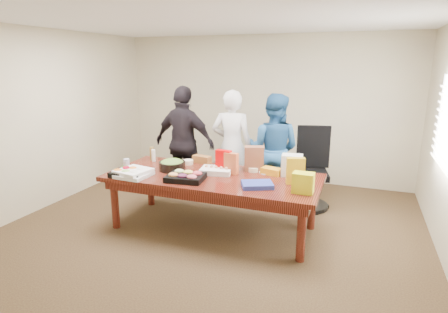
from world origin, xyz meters
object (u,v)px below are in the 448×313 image
at_px(office_chair, 310,171).
at_px(sheet_cake, 216,171).
at_px(person_center, 232,146).
at_px(salad_bowl, 172,166).
at_px(person_right, 273,149).
at_px(conference_table, 213,202).

bearing_deg(office_chair, sheet_cake, -149.66).
bearing_deg(sheet_cake, person_center, 88.61).
xyz_separation_m(sheet_cake, salad_bowl, (-0.63, -0.08, 0.02)).
bearing_deg(person_right, conference_table, 70.39).
distance_m(office_chair, salad_bowl, 2.08).
relative_size(person_right, sheet_cake, 4.26).
bearing_deg(office_chair, person_center, 168.45).
height_order(conference_table, salad_bowl, salad_bowl).
bearing_deg(sheet_cake, salad_bowl, 177.74).
relative_size(office_chair, sheet_cake, 2.93).
distance_m(conference_table, person_center, 1.25).
bearing_deg(office_chair, conference_table, -146.92).
height_order(sheet_cake, salad_bowl, salad_bowl).
distance_m(office_chair, person_center, 1.28).
height_order(office_chair, person_right, person_right).
bearing_deg(person_center, conference_table, 89.75).
xyz_separation_m(conference_table, person_right, (0.52, 1.24, 0.50)).
distance_m(office_chair, person_right, 0.65).
bearing_deg(person_center, salad_bowl, 58.94).
height_order(person_right, salad_bowl, person_right).
bearing_deg(sheet_cake, conference_table, -100.99).
relative_size(person_center, person_right, 1.03).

